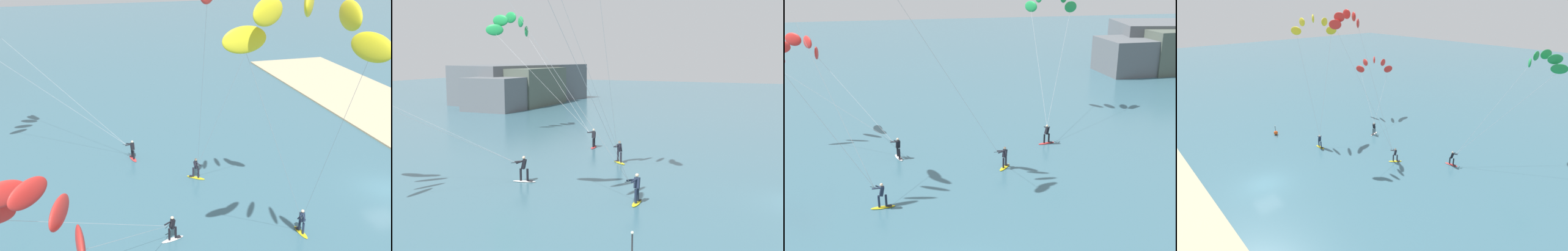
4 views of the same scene
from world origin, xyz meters
The scene contains 2 objects.
kitesurfer_mid_water centered at (14.06, 27.77, 10.64)m, with size 7.36×12.62×12.29m.
distant_headland centered at (41.47, 44.52, 2.97)m, with size 29.46×15.28×6.40m.
Camera 2 is at (-27.85, 0.79, 7.98)m, focal length 44.66 mm.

